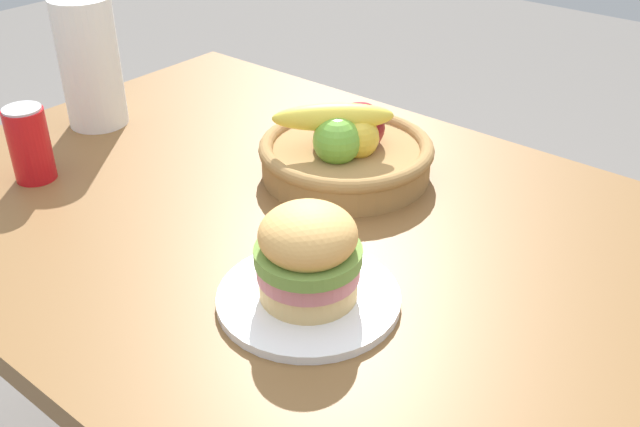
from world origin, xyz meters
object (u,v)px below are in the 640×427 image
at_px(plate, 309,298).
at_px(sandwich, 308,254).
at_px(soda_can, 30,144).
at_px(fruit_basket, 346,149).
at_px(paper_towel_roll, 90,63).

xyz_separation_m(plate, sandwich, (0.00, 0.00, 0.07)).
xyz_separation_m(soda_can, fruit_basket, (0.39, 0.34, -0.02)).
distance_m(plate, paper_towel_roll, 0.70).
distance_m(fruit_basket, paper_towel_roll, 0.52).
xyz_separation_m(plate, fruit_basket, (-0.17, 0.30, 0.04)).
relative_size(fruit_basket, paper_towel_roll, 1.21).
distance_m(soda_can, paper_towel_roll, 0.24).
height_order(sandwich, fruit_basket, sandwich).
relative_size(sandwich, soda_can, 1.07).
bearing_deg(plate, fruit_basket, 120.04).
height_order(sandwich, soda_can, sandwich).
relative_size(plate, soda_can, 1.87).
bearing_deg(soda_can, sandwich, 3.68).
xyz_separation_m(plate, soda_can, (-0.56, -0.04, 0.06)).
height_order(plate, paper_towel_roll, paper_towel_roll).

